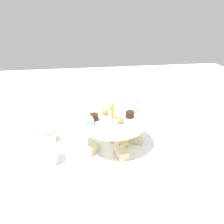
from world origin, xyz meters
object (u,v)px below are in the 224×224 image
tiered_serving_stand (112,134)px  butter_knife_left (191,157)px  water_glass_short_left (48,153)px  water_glass_tall_right (133,108)px  butter_knife_right (75,117)px  teacup_with_saucer (49,136)px

tiered_serving_stand → butter_knife_left: (0.26, -0.11, -0.05)m
water_glass_short_left → water_glass_tall_right: bearing=36.6°
tiered_serving_stand → butter_knife_right: 0.29m
water_glass_short_left → teacup_with_saucer: 0.13m
water_glass_tall_right → teacup_with_saucer: size_ratio=1.23×
teacup_with_saucer → butter_knife_left: size_ratio=0.53×
teacup_with_saucer → water_glass_short_left: bearing=-83.9°
tiered_serving_stand → water_glass_tall_right: 0.23m
water_glass_tall_right → teacup_with_saucer: (-0.37, -0.13, -0.03)m
tiered_serving_stand → butter_knife_left: bearing=-23.5°
teacup_with_saucer → tiered_serving_stand: bearing=-14.5°
tiered_serving_stand → butter_knife_left: size_ratio=1.82×
teacup_with_saucer → butter_knife_left: teacup_with_saucer is taller
water_glass_tall_right → butter_knife_right: bearing=169.2°
water_glass_tall_right → water_glass_short_left: bearing=-143.4°
butter_knife_right → tiered_serving_stand: bearing=83.5°
tiered_serving_stand → water_glass_short_left: (-0.22, -0.07, -0.01)m
water_glass_tall_right → butter_knife_left: 0.34m
water_glass_short_left → butter_knife_left: size_ratio=0.44×
tiered_serving_stand → water_glass_tall_right: bearing=56.8°
tiered_serving_stand → butter_knife_right: bearing=119.7°
water_glass_short_left → butter_knife_right: bearing=75.1°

